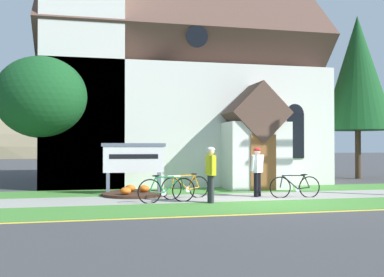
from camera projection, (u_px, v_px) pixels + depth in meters
The scene contains 16 objects.
ground at pixel (233, 189), 16.94m from camera, with size 140.00×140.00×0.00m, color #3D3D3F.
sidewalk_slab at pixel (220, 198), 13.99m from camera, with size 32.00×2.10×0.01m, color #99968E.
grass_verge at pixel (241, 207), 11.87m from camera, with size 32.00×2.23×0.01m, color #427F33.
church_lawn at pixel (204, 191), 16.14m from camera, with size 24.00×2.31×0.01m, color #427F33.
curb_paint_stripe at pixel (258, 214), 10.64m from camera, with size 28.00×0.16×0.01m, color yellow.
church_building at pixel (169, 84), 21.50m from camera, with size 12.68×11.30×13.51m.
church_sign at pixel (134, 160), 14.98m from camera, with size 2.22×0.26×1.78m.
flower_bed at pixel (134, 193), 14.58m from camera, with size 2.21×2.21×0.34m.
bicycle_orange at pixel (167, 190), 12.78m from camera, with size 1.78×0.38×0.85m.
bicycle_black at pixel (186, 187), 13.75m from camera, with size 1.64×0.52×0.82m.
bicycle_blue at pixel (295, 186), 13.95m from camera, with size 1.70×0.16×0.79m.
cyclist_in_green_jersey at pixel (211, 170), 12.74m from camera, with size 0.27×0.71×1.65m.
cyclist_in_yellow_jersey at pixel (257, 168), 14.21m from camera, with size 0.54×0.53×1.62m.
roadside_conifer at pixel (358, 73), 22.01m from camera, with size 3.56×3.56×8.34m.
yard_deciduous_tree at pixel (42, 98), 16.38m from camera, with size 3.45×3.45×5.08m.
distant_hill at pixel (44, 155), 70.83m from camera, with size 79.86×36.73×22.64m, color #847A5B.
Camera 1 is at (-5.17, -12.24, 1.71)m, focal length 40.37 mm.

